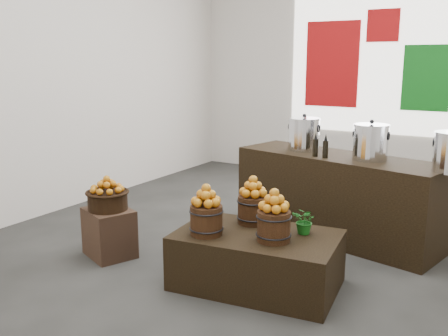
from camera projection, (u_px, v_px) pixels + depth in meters
The scene contains 22 objects.
ground at pixel (273, 242), 5.51m from camera, with size 7.00×7.00×0.00m, color #3A3A37.
back_wall at pixel (369, 58), 8.02m from camera, with size 6.00×0.04×4.00m, color silver.
back_opening at pixel (388, 58), 7.86m from camera, with size 3.20×0.02×2.40m, color white.
deco_red_left at pixel (332, 64), 8.32m from camera, with size 0.90×0.04×1.40m, color #AD0D0F.
deco_green_right at pixel (426, 78), 7.61m from camera, with size 0.70×0.04×1.00m, color #106819.
deco_red_upper at pixel (383, 25), 7.79m from camera, with size 0.50×0.04×0.50m, color #AD0D0F.
crate at pixel (109, 233), 5.09m from camera, with size 0.49×0.40×0.49m, color #513725.
wicker_basket at pixel (108, 201), 5.02m from camera, with size 0.39×0.39×0.18m, color black.
apples_in_basket at pixel (107, 184), 4.98m from camera, with size 0.31×0.31×0.17m, color #9C2105, non-canonical shape.
display_table at pixel (257, 260), 4.41m from camera, with size 1.40×0.86×0.49m, color black.
apple_bucket_front_left at pixel (206, 220), 4.31m from camera, with size 0.28×0.28×0.26m, color #3A1F0F.
apples_in_bucket_front_left at pixel (206, 195), 4.27m from camera, with size 0.21×0.21×0.19m, color #9C2105, non-canonical shape.
apple_bucket_front_right at pixel (274, 226), 4.16m from camera, with size 0.28×0.28×0.26m, color #3A1F0F.
apples_in_bucket_front_right at pixel (274, 200), 4.11m from camera, with size 0.21×0.21×0.19m, color #9C2105, non-canonical shape.
apple_bucket_rear at pixel (253, 210), 4.62m from camera, with size 0.28×0.28×0.26m, color #3A1F0F.
apples_in_bucket_rear at pixel (253, 186), 4.57m from camera, with size 0.21×0.21×0.19m, color #9C2105, non-canonical shape.
herb_garnish_right at pixel (305, 221), 4.33m from camera, with size 0.22×0.19×0.24m, color #125714.
herb_garnish_left at pixel (205, 205), 4.70m from camera, with size 0.16×0.13×0.29m, color #125714.
counter at pixel (337, 197), 5.59m from camera, with size 2.30×0.73×0.94m, color black.
stock_pot_left at pixel (304, 135), 5.77m from camera, with size 0.36×0.36×0.36m, color silver.
stock_pot_center at pixel (371, 143), 5.21m from camera, with size 0.36×0.36×0.36m, color silver.
oil_cruets at pixel (328, 146), 5.30m from camera, with size 0.17×0.06×0.26m, color black, non-canonical shape.
Camera 1 is at (2.20, -4.75, 1.97)m, focal length 40.00 mm.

